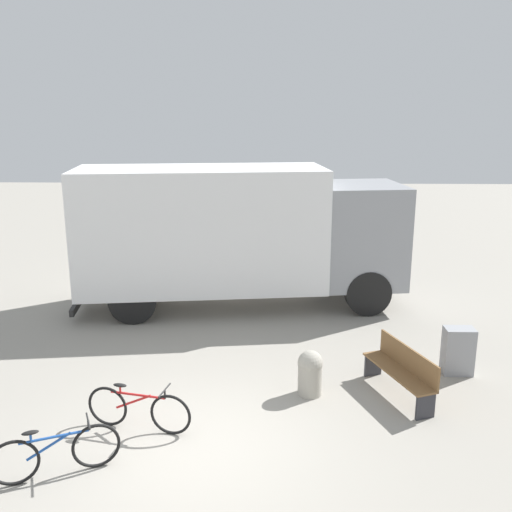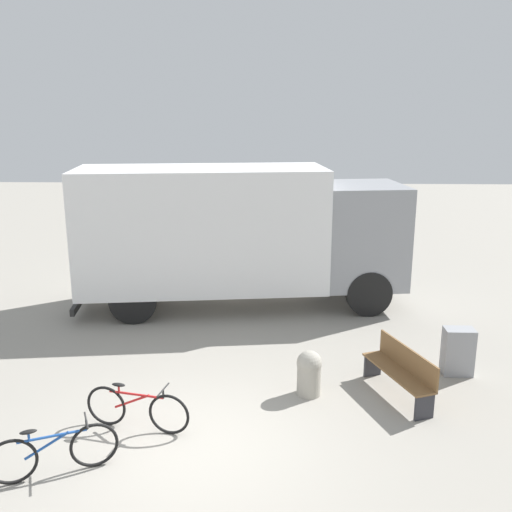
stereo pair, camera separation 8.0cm
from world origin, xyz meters
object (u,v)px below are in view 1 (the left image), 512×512
object	(u,v)px
park_bench	(402,369)
bicycle_near	(56,453)
utility_box	(458,351)
bollard_near_bench	(310,372)
delivery_truck	(236,231)
bicycle_middle	(138,409)

from	to	relation	value
park_bench	bicycle_near	xyz separation A→B (m)	(-5.14, -2.40, -0.12)
park_bench	utility_box	size ratio (longest dim) A/B	1.96
utility_box	bollard_near_bench	bearing A→B (deg)	-162.32
delivery_truck	bicycle_middle	xyz separation A→B (m)	(-1.17, -5.75, -1.57)
delivery_truck	park_bench	bearing A→B (deg)	-62.47
bicycle_middle	bollard_near_bench	distance (m)	2.97
bollard_near_bench	utility_box	bearing A→B (deg)	17.68
bicycle_middle	delivery_truck	bearing A→B (deg)	90.92
bollard_near_bench	utility_box	xyz separation A→B (m)	(2.81, 0.90, 0.02)
delivery_truck	utility_box	size ratio (longest dim) A/B	9.11
park_bench	bicycle_middle	world-z (taller)	park_bench
delivery_truck	utility_box	world-z (taller)	delivery_truck
delivery_truck	utility_box	bearing A→B (deg)	-47.08
park_bench	bicycle_middle	xyz separation A→B (m)	(-4.29, -1.23, -0.12)
bicycle_near	bicycle_middle	distance (m)	1.44
bicycle_middle	utility_box	distance (m)	5.91
park_bench	utility_box	xyz separation A→B (m)	(1.23, 0.87, -0.03)
utility_box	delivery_truck	bearing A→B (deg)	139.97
bicycle_near	bicycle_middle	size ratio (longest dim) A/B	0.94
utility_box	bicycle_middle	bearing A→B (deg)	-159.16
delivery_truck	bicycle_near	bearing A→B (deg)	-113.37
bicycle_middle	bicycle_near	bearing A→B (deg)	-113.68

